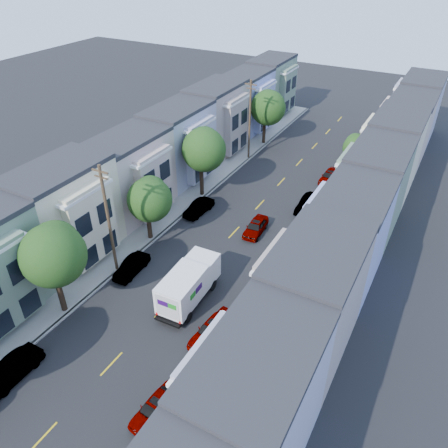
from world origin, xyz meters
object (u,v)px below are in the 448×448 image
at_px(tree_b, 52,255).
at_px(utility_pole_far, 250,120).
at_px(tree_e, 267,108).
at_px(parked_left_d, 199,208).
at_px(utility_pole_near, 109,221).
at_px(tree_d, 203,150).
at_px(tree_c, 149,200).
at_px(tree_far_r, 355,148).
at_px(parked_right_d, 329,176).
at_px(lead_sedan, 256,227).
at_px(parked_left_b, 12,371).
at_px(parked_right_b, 213,330).
at_px(parked_left_c, 132,267).
at_px(parked_right_c, 308,204).
at_px(fedex_truck, 189,284).
at_px(parked_right_a, 155,408).

height_order(tree_b, utility_pole_far, utility_pole_far).
bearing_deg(tree_b, tree_e, 90.00).
relative_size(tree_b, utility_pole_far, 0.79).
bearing_deg(parked_left_d, utility_pole_near, -92.70).
bearing_deg(utility_pole_near, tree_d, 90.01).
distance_m(tree_c, tree_d, 9.64).
relative_size(tree_far_r, parked_right_d, 1.31).
relative_size(tree_b, parked_right_d, 1.87).
bearing_deg(tree_far_r, lead_sedan, -107.81).
height_order(parked_left_b, parked_right_d, parked_left_b).
height_order(utility_pole_far, parked_right_b, utility_pole_far).
xyz_separation_m(parked_left_d, parked_right_b, (9.80, -13.98, 0.10)).
height_order(tree_d, utility_pole_near, utility_pole_near).
height_order(parked_left_c, parked_right_d, parked_right_d).
xyz_separation_m(utility_pole_far, parked_right_d, (11.20, -1.14, -4.46)).
relative_size(tree_c, utility_pole_near, 0.65).
relative_size(parked_right_b, parked_right_c, 1.08).
relative_size(fedex_truck, parked_right_b, 1.35).
relative_size(tree_c, fedex_truck, 1.02).
bearing_deg(tree_b, utility_pole_near, 89.98).
xyz_separation_m(parked_left_b, parked_left_d, (0.00, 23.33, -0.04)).
bearing_deg(utility_pole_far, parked_left_c, -86.87).
xyz_separation_m(parked_left_c, parked_right_c, (9.80, 17.18, 0.09)).
bearing_deg(parked_right_b, parked_left_c, 169.12).
distance_m(utility_pole_far, lead_sedan, 17.65).
xyz_separation_m(parked_left_d, parked_right_d, (9.80, 13.48, 0.03)).
xyz_separation_m(parked_left_d, parked_right_a, (9.80, -20.95, -0.02)).
xyz_separation_m(tree_c, parked_left_b, (1.40, -17.18, -3.70)).
height_order(utility_pole_far, parked_right_a, utility_pole_far).
height_order(tree_e, parked_left_d, tree_e).
relative_size(tree_b, parked_right_a, 2.02).
relative_size(tree_far_r, fedex_truck, 0.87).
distance_m(utility_pole_near, parked_right_c, 21.27).
bearing_deg(tree_e, tree_far_r, -19.57).
relative_size(tree_c, utility_pole_far, 0.65).
height_order(tree_far_r, parked_right_b, tree_far_r).
bearing_deg(utility_pole_far, fedex_truck, -73.79).
xyz_separation_m(tree_d, parked_right_d, (11.20, 10.05, -4.87)).
xyz_separation_m(parked_left_d, parked_right_c, (9.80, 6.15, 0.07)).
bearing_deg(tree_d, parked_left_c, -84.46).
xyz_separation_m(utility_pole_far, parked_left_b, (1.40, -37.94, -4.45)).
xyz_separation_m(tree_c, lead_sedan, (8.15, 5.76, -3.73)).
height_order(tree_d, parked_left_b, tree_d).
height_order(tree_c, parked_right_d, tree_c).
distance_m(utility_pole_far, parked_left_b, 38.23).
xyz_separation_m(lead_sedan, parked_left_d, (-6.75, 0.38, -0.02)).
bearing_deg(utility_pole_near, parked_left_d, 82.99).
bearing_deg(parked_left_b, parked_left_d, 89.02).
distance_m(parked_right_b, parked_right_c, 20.13).
bearing_deg(parked_right_b, tree_far_r, 92.01).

